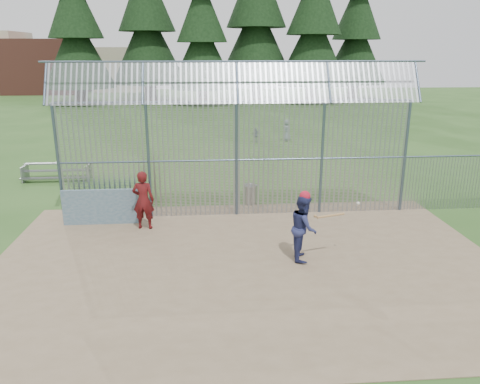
{
  "coord_description": "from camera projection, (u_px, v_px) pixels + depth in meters",
  "views": [
    {
      "loc": [
        -1.14,
        -12.21,
        5.64
      ],
      "look_at": [
        0.0,
        2.0,
        1.3
      ],
      "focal_mm": 35.0,
      "sensor_mm": 36.0,
      "label": 1
    }
  ],
  "objects": [
    {
      "name": "distant_buildings",
      "position": [
        41.0,
        65.0,
        64.42
      ],
      "size": [
        26.5,
        10.5,
        8.0
      ],
      "color": "brown",
      "rests_on": "ground"
    },
    {
      "name": "bg_kid_standing",
      "position": [
        287.0,
        130.0,
        30.03
      ],
      "size": [
        0.8,
        0.78,
        1.38
      ],
      "primitive_type": "imported",
      "rotation": [
        0.0,
        0.0,
        3.87
      ],
      "color": "slate",
      "rests_on": "ground"
    },
    {
      "name": "onlooker",
      "position": [
        143.0,
        200.0,
        15.12
      ],
      "size": [
        0.76,
        0.55,
        1.93
      ],
      "primitive_type": "imported",
      "rotation": [
        0.0,
        0.0,
        3.02
      ],
      "color": "maroon",
      "rests_on": "dirt_infield"
    },
    {
      "name": "dirt_infield",
      "position": [
        247.0,
        263.0,
        12.89
      ],
      "size": [
        14.0,
        10.0,
        0.02
      ],
      "primitive_type": "cube",
      "color": "#756047",
      "rests_on": "ground"
    },
    {
      "name": "trash_can",
      "position": [
        250.0,
        194.0,
        17.79
      ],
      "size": [
        0.56,
        0.56,
        0.82
      ],
      "color": "gray",
      "rests_on": "ground"
    },
    {
      "name": "ground",
      "position": [
        246.0,
        256.0,
        13.37
      ],
      "size": [
        120.0,
        120.0,
        0.0
      ],
      "primitive_type": "plane",
      "color": "#2D511E",
      "rests_on": "ground"
    },
    {
      "name": "dugout_wall",
      "position": [
        101.0,
        207.0,
        15.61
      ],
      "size": [
        2.5,
        0.12,
        1.2
      ],
      "primitive_type": "cube",
      "color": "#38566B",
      "rests_on": "dirt_infield"
    },
    {
      "name": "bg_kid_seated",
      "position": [
        256.0,
        135.0,
        29.53
      ],
      "size": [
        0.58,
        0.33,
        0.93
      ],
      "primitive_type": "imported",
      "rotation": [
        0.0,
        0.0,
        2.95
      ],
      "color": "slate",
      "rests_on": "ground"
    },
    {
      "name": "batting_gear",
      "position": [
        310.0,
        199.0,
        12.65
      ],
      "size": [
        1.66,
        0.46,
        0.72
      ],
      "color": "#B0172C",
      "rests_on": "ground"
    },
    {
      "name": "batter",
      "position": [
        304.0,
        227.0,
        12.9
      ],
      "size": [
        0.82,
        0.99,
        1.85
      ],
      "primitive_type": "imported",
      "rotation": [
        0.0,
        0.0,
        1.43
      ],
      "color": "navy",
      "rests_on": "dirt_infield"
    },
    {
      "name": "backstop_fence",
      "position": [
        289.0,
        149.0,
        16.1
      ],
      "size": [
        20.09,
        0.81,
        5.3
      ],
      "color": "#47566B",
      "rests_on": "ground"
    },
    {
      "name": "bleacher",
      "position": [
        57.0,
        171.0,
        21.0
      ],
      "size": [
        3.0,
        0.95,
        0.72
      ],
      "color": "slate",
      "rests_on": "ground"
    }
  ]
}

